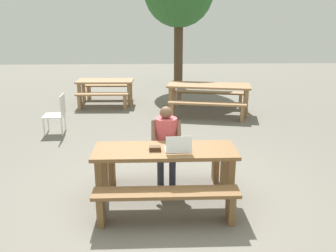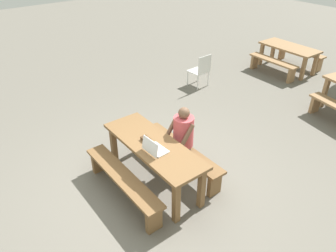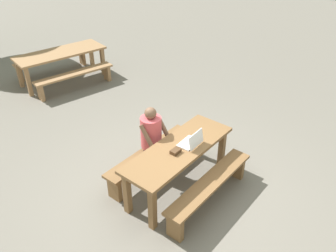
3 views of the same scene
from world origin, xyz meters
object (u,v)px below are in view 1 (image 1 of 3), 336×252
at_px(plastic_chair, 58,113).
at_px(laptop, 178,148).
at_px(picnic_table_front, 165,158).
at_px(picnic_table_rear, 209,88).
at_px(picnic_table_mid, 105,84).
at_px(person_seated, 166,139).
at_px(small_pouch, 155,148).

bearing_deg(plastic_chair, laptop, 34.69).
bearing_deg(laptop, picnic_table_front, -32.97).
bearing_deg(picnic_table_rear, laptop, -91.78).
bearing_deg(plastic_chair, picnic_table_mid, 163.36).
bearing_deg(person_seated, plastic_chair, 132.08).
height_order(person_seated, picnic_table_mid, person_seated).
bearing_deg(small_pouch, plastic_chair, 124.24).
distance_m(laptop, small_pouch, 0.32).
xyz_separation_m(laptop, plastic_chair, (-2.46, 3.22, -0.37)).
bearing_deg(picnic_table_front, picnic_table_rear, 74.62).
xyz_separation_m(picnic_table_front, person_seated, (0.03, 0.55, 0.07)).
xyz_separation_m(picnic_table_mid, picnic_table_rear, (2.90, -1.15, 0.07)).
distance_m(picnic_table_mid, picnic_table_rear, 3.12).
distance_m(plastic_chair, picnic_table_rear, 3.94).
bearing_deg(person_seated, picnic_table_front, -93.63).
distance_m(laptop, person_seated, 0.67).
relative_size(laptop, picnic_table_mid, 0.22).
relative_size(picnic_table_front, plastic_chair, 2.24).
bearing_deg(person_seated, picnic_table_rear, 73.15).
xyz_separation_m(laptop, picnic_table_rear, (1.13, 4.83, -0.17)).
relative_size(laptop, plastic_chair, 0.41).
relative_size(small_pouch, plastic_chair, 0.18).
xyz_separation_m(laptop, small_pouch, (-0.31, 0.06, -0.03)).
height_order(laptop, picnic_table_mid, laptop).
height_order(person_seated, plastic_chair, person_seated).
distance_m(picnic_table_front, picnic_table_mid, 6.09).
bearing_deg(small_pouch, picnic_table_rear, 73.28).
relative_size(laptop, small_pouch, 2.27).
bearing_deg(laptop, small_pouch, -13.40).
height_order(laptop, plastic_chair, laptop).
bearing_deg(small_pouch, person_seated, 74.19).
xyz_separation_m(picnic_table_front, small_pouch, (-0.13, -0.04, 0.15)).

